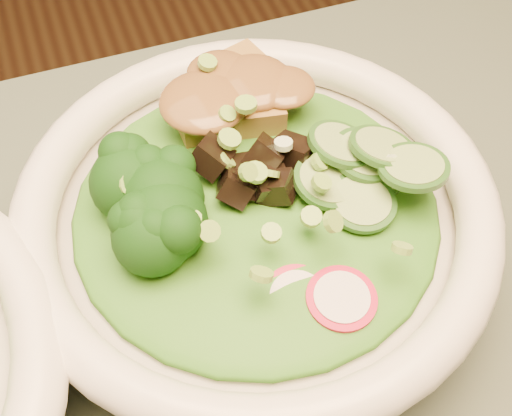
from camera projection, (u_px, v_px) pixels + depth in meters
name	position (u px, v px, depth m)	size (l,w,h in m)	color
salad_bowl	(256.00, 228.00, 0.44)	(0.29, 0.29, 0.08)	white
lettuce_bed	(256.00, 207.00, 0.42)	(0.22, 0.22, 0.03)	#2D6314
broccoli_florets	(142.00, 219.00, 0.39)	(0.09, 0.08, 0.05)	black
radish_slices	(300.00, 303.00, 0.38)	(0.12, 0.04, 0.02)	#B40D30
cucumber_slices	(369.00, 168.00, 0.42)	(0.08, 0.08, 0.04)	#8CAB5F
mushroom_heap	(250.00, 174.00, 0.42)	(0.08, 0.08, 0.04)	black
tofu_cubes	(228.00, 112.00, 0.45)	(0.10, 0.06, 0.04)	olive
peanut_sauce	(227.00, 96.00, 0.44)	(0.08, 0.06, 0.02)	brown
scallion_garnish	(256.00, 179.00, 0.40)	(0.21, 0.21, 0.03)	#79AC3C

